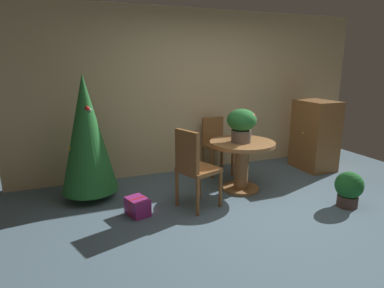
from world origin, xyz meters
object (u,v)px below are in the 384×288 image
(wooden_chair_far, at_px, (216,142))
(holiday_tree, at_px, (87,134))
(wooden_chair_left, at_px, (194,165))
(wooden_cabinet, at_px, (315,135))
(round_dining_table, at_px, (242,157))
(gift_box_purple, at_px, (138,207))
(potted_plant, at_px, (349,188))
(flower_vase, at_px, (242,123))

(wooden_chair_far, distance_m, holiday_tree, 2.08)
(wooden_chair_left, xyz_separation_m, holiday_tree, (-1.17, 0.80, 0.32))
(wooden_chair_left, height_order, wooden_cabinet, wooden_cabinet)
(round_dining_table, xyz_separation_m, wooden_cabinet, (1.65, 0.41, 0.10))
(gift_box_purple, bearing_deg, potted_plant, -16.57)
(round_dining_table, height_order, holiday_tree, holiday_tree)
(holiday_tree, xyz_separation_m, potted_plant, (2.99, -1.49, -0.64))
(wooden_chair_far, xyz_separation_m, potted_plant, (0.97, -1.84, -0.27))
(flower_vase, xyz_separation_m, gift_box_purple, (-1.52, -0.23, -0.87))
(round_dining_table, relative_size, wooden_chair_left, 0.90)
(holiday_tree, distance_m, potted_plant, 3.40)
(gift_box_purple, bearing_deg, round_dining_table, 8.96)
(round_dining_table, xyz_separation_m, wooden_chair_left, (-0.85, -0.31, 0.08))
(wooden_chair_far, bearing_deg, holiday_tree, -170.12)
(flower_vase, height_order, wooden_chair_left, flower_vase)
(wooden_chair_left, distance_m, gift_box_purple, 0.84)
(holiday_tree, bearing_deg, wooden_chair_left, -34.58)
(round_dining_table, bearing_deg, flower_vase, -159.06)
(flower_vase, relative_size, wooden_chair_left, 0.46)
(flower_vase, distance_m, wooden_chair_left, 0.97)
(flower_vase, xyz_separation_m, wooden_chair_far, (0.03, 0.86, -0.46))
(flower_vase, height_order, holiday_tree, holiday_tree)
(wooden_chair_far, distance_m, potted_plant, 2.10)
(wooden_chair_left, xyz_separation_m, potted_plant, (1.82, -0.68, -0.31))
(round_dining_table, distance_m, wooden_chair_far, 0.85)
(flower_vase, bearing_deg, holiday_tree, 165.77)
(wooden_cabinet, bearing_deg, potted_plant, -115.79)
(wooden_chair_left, bearing_deg, wooden_chair_far, 53.58)
(round_dining_table, height_order, wooden_chair_left, wooden_chair_left)
(round_dining_table, relative_size, wooden_chair_far, 1.00)
(holiday_tree, bearing_deg, wooden_cabinet, -1.36)
(holiday_tree, bearing_deg, potted_plant, -26.46)
(gift_box_purple, bearing_deg, wooden_cabinet, 11.51)
(gift_box_purple, bearing_deg, wooden_chair_left, -5.42)
(gift_box_purple, height_order, wooden_cabinet, wooden_cabinet)
(round_dining_table, xyz_separation_m, flower_vase, (-0.03, -0.01, 0.49))
(potted_plant, bearing_deg, wooden_cabinet, 64.21)
(wooden_cabinet, bearing_deg, wooden_chair_far, 165.09)
(holiday_tree, bearing_deg, gift_box_purple, -57.53)
(round_dining_table, distance_m, potted_plant, 1.41)
(wooden_chair_far, bearing_deg, flower_vase, -91.93)
(flower_vase, relative_size, holiday_tree, 0.28)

